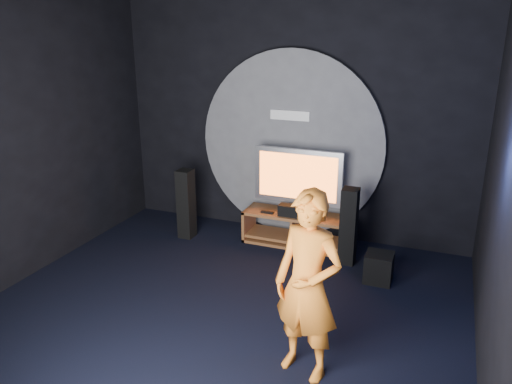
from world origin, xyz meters
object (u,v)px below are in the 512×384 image
media_console (296,231)px  player (308,286)px  tv (298,178)px  subwoofer (379,268)px  tower_speaker_right (349,226)px  tower_speaker_left (186,204)px

media_console → player: player is taller
tv → subwoofer: bearing=-30.0°
tower_speaker_right → subwoofer: bearing=-38.2°
tower_speaker_right → subwoofer: size_ratio=2.84×
media_console → tower_speaker_right: 0.88m
tv → player: bearing=-71.3°
tv → tower_speaker_left: 1.62m
media_console → player: bearing=-71.0°
tower_speaker_left → player: bearing=-42.8°
media_console → subwoofer: bearing=-27.7°
subwoofer → tv: bearing=150.0°
media_console → player: size_ratio=0.85×
subwoofer → player: player is taller
subwoofer → player: 2.02m
tv → player: size_ratio=0.72×
tv → tower_speaker_right: (0.78, -0.36, -0.44)m
tv → tower_speaker_right: tv is taller
tower_speaker_left → tower_speaker_right: same height
tv → player: 2.73m
subwoofer → player: bearing=-100.7°
tv → media_console: bearing=-84.0°
media_console → player: (0.87, -2.51, 0.64)m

